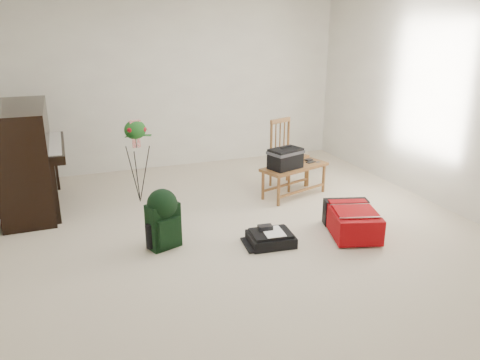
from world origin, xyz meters
name	(u,v)px	position (x,y,z in m)	size (l,w,h in m)	color
floor	(249,233)	(0.00, 0.00, 0.00)	(5.00, 5.50, 0.01)	beige
wall_back	(182,85)	(0.00, 2.75, 1.25)	(5.00, 0.04, 2.50)	white
wall_right	(447,103)	(2.50, 0.00, 1.25)	(0.04, 5.50, 2.50)	white
piano	(28,160)	(-2.19, 1.60, 0.60)	(0.71, 1.50, 1.25)	black
bench	(287,160)	(0.85, 0.85, 0.49)	(0.97, 0.62, 0.70)	brown
dining_chair	(288,154)	(1.07, 1.25, 0.45)	(0.52, 0.52, 0.92)	brown
red_suitcase	(350,219)	(1.01, -0.38, 0.16)	(0.64, 0.80, 0.29)	#A1060B
black_duffel	(271,238)	(0.11, -0.33, 0.07)	(0.48, 0.40, 0.19)	black
green_backpack	(163,216)	(-0.92, -0.01, 0.34)	(0.35, 0.33, 0.61)	black
flower_stand	(137,162)	(-0.94, 1.34, 0.52)	(0.40, 0.40, 1.07)	black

